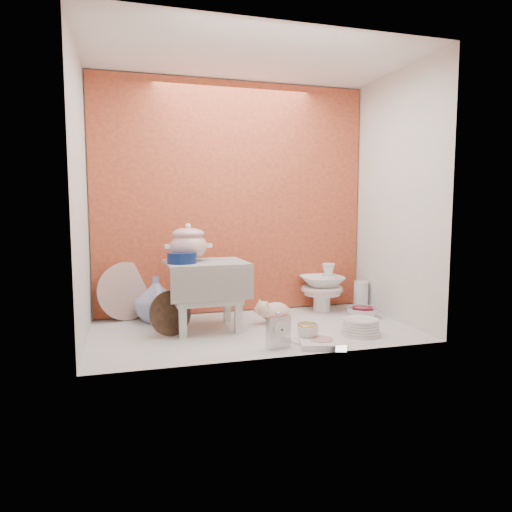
{
  "coord_description": "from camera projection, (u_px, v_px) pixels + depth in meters",
  "views": [
    {
      "loc": [
        -0.7,
        -2.49,
        0.7
      ],
      "look_at": [
        0.02,
        0.02,
        0.42
      ],
      "focal_mm": 32.61,
      "sensor_mm": 36.0,
      "label": 1
    }
  ],
  "objects": [
    {
      "name": "gold_rim_teacup",
      "position": [
        308.0,
        331.0,
        2.4
      ],
      "size": [
        0.14,
        0.14,
        0.09
      ],
      "primitive_type": "imported",
      "rotation": [
        0.0,
        0.0,
        -0.33
      ],
      "color": "white",
      "rests_on": "teacup_saucer"
    },
    {
      "name": "step_stool",
      "position": [
        206.0,
        296.0,
        2.64
      ],
      "size": [
        0.46,
        0.39,
        0.39
      ],
      "primitive_type": null,
      "rotation": [
        0.0,
        0.0,
        0.03
      ],
      "color": "silver",
      "rests_on": "ground"
    },
    {
      "name": "porcelain_tower",
      "position": [
        322.0,
        287.0,
        3.1
      ],
      "size": [
        0.32,
        0.32,
        0.32
      ],
      "primitive_type": null,
      "rotation": [
        0.0,
        0.0,
        0.13
      ],
      "color": "white",
      "rests_on": "ground"
    },
    {
      "name": "lacquer_tray",
      "position": [
        171.0,
        313.0,
        2.52
      ],
      "size": [
        0.25,
        0.16,
        0.24
      ],
      "primitive_type": null,
      "rotation": [
        0.0,
        0.0,
        0.41
      ],
      "color": "black",
      "rests_on": "ground"
    },
    {
      "name": "dinner_plate_stack",
      "position": [
        361.0,
        326.0,
        2.54
      ],
      "size": [
        0.28,
        0.28,
        0.09
      ],
      "primitive_type": "cylinder",
      "rotation": [
        0.0,
        0.0,
        -0.41
      ],
      "color": "white",
      "rests_on": "ground"
    },
    {
      "name": "clear_glass_vase",
      "position": [
        361.0,
        295.0,
        3.15
      ],
      "size": [
        0.12,
        0.12,
        0.2
      ],
      "primitive_type": "cylinder",
      "rotation": [
        0.0,
        0.0,
        0.23
      ],
      "color": "silver",
      "rests_on": "ground"
    },
    {
      "name": "soup_tureen",
      "position": [
        188.0,
        242.0,
        2.64
      ],
      "size": [
        0.27,
        0.27,
        0.22
      ],
      "primitive_type": null,
      "rotation": [
        0.0,
        0.0,
        0.06
      ],
      "color": "white",
      "rests_on": "step_stool"
    },
    {
      "name": "crystal_bowl",
      "position": [
        363.0,
        313.0,
        2.93
      ],
      "size": [
        0.22,
        0.22,
        0.06
      ],
      "primitive_type": "imported",
      "rotation": [
        0.0,
        0.0,
        -0.09
      ],
      "color": "silver",
      "rests_on": "ground"
    },
    {
      "name": "teacup_saucer",
      "position": [
        308.0,
        341.0,
        2.41
      ],
      "size": [
        0.23,
        0.23,
        0.01
      ],
      "primitive_type": "cylinder",
      "rotation": [
        0.0,
        0.0,
        -0.43
      ],
      "color": "white",
      "rests_on": "ground"
    },
    {
      "name": "cobalt_bowl",
      "position": [
        182.0,
        258.0,
        2.54
      ],
      "size": [
        0.19,
        0.19,
        0.06
      ],
      "primitive_type": "cylinder",
      "rotation": [
        0.0,
        0.0,
        0.19
      ],
      "color": "#0B1E52",
      "rests_on": "step_stool"
    },
    {
      "name": "ground",
      "position": [
        254.0,
        330.0,
        2.64
      ],
      "size": [
        1.8,
        1.8,
        0.0
      ],
      "primitive_type": "plane",
      "color": "silver",
      "rests_on": "ground"
    },
    {
      "name": "plush_pig",
      "position": [
        276.0,
        312.0,
        2.79
      ],
      "size": [
        0.26,
        0.21,
        0.14
      ],
      "primitive_type": "ellipsoid",
      "rotation": [
        0.0,
        0.0,
        -0.26
      ],
      "color": "beige",
      "rests_on": "ground"
    },
    {
      "name": "floral_platter",
      "position": [
        126.0,
        291.0,
        2.86
      ],
      "size": [
        0.36,
        0.18,
        0.36
      ],
      "primitive_type": null,
      "rotation": [
        0.0,
        0.0,
        0.32
      ],
      "color": "silver",
      "rests_on": "ground"
    },
    {
      "name": "lattice_dish",
      "position": [
        321.0,
        342.0,
        2.35
      ],
      "size": [
        0.27,
        0.27,
        0.03
      ],
      "primitive_type": "cube",
      "rotation": [
        0.0,
        0.0,
        -0.29
      ],
      "color": "white",
      "rests_on": "ground"
    },
    {
      "name": "mantel_clock",
      "position": [
        278.0,
        330.0,
        2.3
      ],
      "size": [
        0.13,
        0.07,
        0.18
      ],
      "primitive_type": "cube",
      "rotation": [
        0.0,
        0.0,
        0.24
      ],
      "color": "silver",
      "rests_on": "ground"
    },
    {
      "name": "niche_shell",
      "position": [
        245.0,
        167.0,
        2.72
      ],
      "size": [
        1.86,
        1.03,
        1.53
      ],
      "color": "#CA5C32",
      "rests_on": "ground"
    },
    {
      "name": "blue_white_vase",
      "position": [
        156.0,
        299.0,
        2.83
      ],
      "size": [
        0.31,
        0.31,
        0.27
      ],
      "primitive_type": "imported",
      "rotation": [
        0.0,
        0.0,
        0.18
      ],
      "color": "white",
      "rests_on": "ground"
    }
  ]
}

